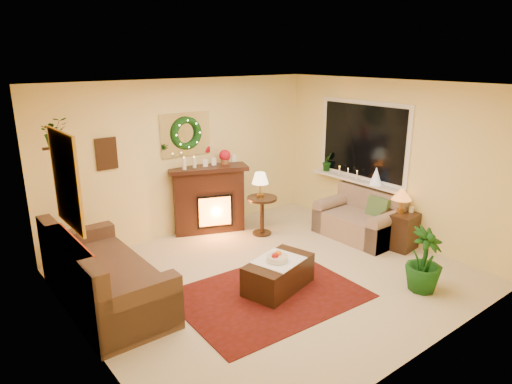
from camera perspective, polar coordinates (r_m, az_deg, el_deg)
floor at (r=6.45m, az=1.96°, el=-10.54°), size 5.00×5.00×0.00m
ceiling at (r=5.74m, az=2.22°, el=13.17°), size 5.00×5.00×0.00m
wall_back at (r=7.76m, az=-8.73°, el=4.25°), size 5.00×5.00×0.00m
wall_front at (r=4.58m, az=20.64°, el=-5.61°), size 5.00×5.00×0.00m
wall_left at (r=4.83m, az=-21.31°, el=-4.56°), size 4.50×4.50×0.00m
wall_right at (r=7.77m, az=16.34°, el=3.77°), size 4.50×4.50×0.00m
area_rug at (r=6.00m, az=1.58°, el=-12.71°), size 2.35×1.81×0.01m
sofa at (r=5.94m, az=-18.35°, el=-9.35°), size 0.97×2.18×0.94m
red_throw at (r=6.01m, az=-19.46°, el=-8.89°), size 0.77×1.24×0.02m
fireplace at (r=7.90m, az=-5.98°, el=-1.07°), size 1.24×0.79×1.09m
poinsettia at (r=7.87m, az=-3.91°, el=4.58°), size 0.20×0.20×0.20m
mantel_candle_a at (r=7.51m, az=-8.96°, el=3.50°), size 0.07×0.07×0.20m
mantel_candle_b at (r=7.57m, az=-7.71°, el=3.66°), size 0.06×0.06×0.18m
mantel_mirror at (r=7.67m, az=-8.79°, el=7.14°), size 0.92×0.02×0.72m
wreath at (r=7.63m, az=-8.64°, el=7.26°), size 0.55×0.11×0.55m
wall_art at (r=7.15m, az=-18.19°, el=4.57°), size 0.32×0.03×0.48m
gold_mirror at (r=4.97m, az=-22.68°, el=1.37°), size 0.03×0.84×1.00m
hanging_plant at (r=5.67m, az=-23.71°, el=5.31°), size 0.33×0.28×0.36m
loveseat at (r=7.79m, az=12.66°, el=-2.66°), size 0.81×1.37×0.79m
window_frame at (r=8.03m, az=13.24°, el=6.24°), size 0.03×1.86×1.36m
window_glass at (r=8.02m, az=13.17°, el=6.23°), size 0.02×1.70×1.22m
window_sill at (r=8.10m, az=12.45°, el=1.44°), size 0.22×1.86×0.04m
mini_tree at (r=7.78m, az=14.77°, el=1.94°), size 0.20×0.20×0.30m
sill_plant at (r=8.54m, az=8.92°, el=3.91°), size 0.25×0.20×0.46m
side_table_round at (r=7.77m, az=0.76°, el=-3.02°), size 0.52×0.52×0.66m
lamp_cream at (r=7.62m, az=0.52°, el=0.95°), size 0.28×0.28×0.43m
end_table_square at (r=7.62m, az=17.55°, el=-4.72°), size 0.52×0.52×0.58m
lamp_tiffany at (r=7.49m, az=17.69°, el=-1.23°), size 0.31×0.31×0.45m
coffee_table at (r=6.07m, az=2.82°, el=-10.20°), size 1.07×0.76×0.40m
fruit_bowl at (r=5.93m, az=2.69°, el=-8.27°), size 0.28×0.28×0.06m
floor_palm at (r=6.31m, az=20.35°, el=-7.78°), size 1.55×1.55×2.54m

